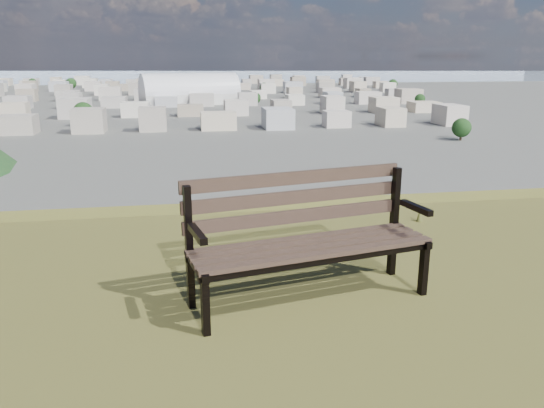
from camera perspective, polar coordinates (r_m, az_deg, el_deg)
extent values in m
cube|color=#4A342A|center=(4.19, 5.48, -5.44)|extent=(1.99, 0.50, 0.04)
cube|color=#4A342A|center=(4.31, 4.68, -4.85)|extent=(1.99, 0.50, 0.04)
cube|color=#4A342A|center=(4.42, 3.93, -4.29)|extent=(1.99, 0.50, 0.04)
cube|color=#4A342A|center=(4.53, 3.21, -3.76)|extent=(1.99, 0.50, 0.04)
cube|color=#4A342A|center=(4.55, 2.79, -1.29)|extent=(1.97, 0.45, 0.11)
cube|color=#4A342A|center=(4.53, 2.67, 0.76)|extent=(1.97, 0.45, 0.11)
cube|color=#4A342A|center=(4.52, 2.55, 2.83)|extent=(1.97, 0.45, 0.11)
cube|color=black|center=(3.97, -7.20, -10.65)|extent=(0.07, 0.08, 0.49)
cube|color=black|center=(4.29, -8.89, -4.74)|extent=(0.07, 0.08, 1.03)
cube|color=black|center=(4.08, -8.07, -6.66)|extent=(0.17, 0.56, 0.06)
cube|color=black|center=(3.93, -8.04, -3.18)|extent=(0.14, 0.40, 0.05)
cube|color=black|center=(4.75, 16.01, -6.61)|extent=(0.07, 0.08, 0.49)
cube|color=black|center=(5.02, 12.98, -1.92)|extent=(0.07, 0.08, 1.03)
cube|color=black|center=(4.84, 14.63, -3.39)|extent=(0.17, 0.56, 0.06)
cube|color=black|center=(4.72, 15.25, -0.38)|extent=(0.14, 0.40, 0.05)
cube|color=black|center=(4.20, 5.53, -6.13)|extent=(1.98, 0.45, 0.04)
cube|color=black|center=(4.56, 3.15, -4.31)|extent=(1.98, 0.45, 0.04)
cone|color=brown|center=(6.85, 15.61, -1.11)|extent=(0.08, 0.08, 0.18)
cube|color=silver|center=(318.37, -8.82, 11.13)|extent=(59.07, 35.88, 6.12)
cylinder|color=white|center=(318.16, -8.84, 11.68)|extent=(59.07, 35.88, 23.26)
cube|color=silver|center=(212.60, -25.84, 7.73)|extent=(11.00, 11.00, 7.00)
cube|color=#ACA194|center=(207.16, -19.41, 8.23)|extent=(11.00, 11.00, 7.00)
cube|color=beige|center=(204.41, -12.71, 8.64)|extent=(11.00, 11.00, 7.00)
cube|color=#B7B7BC|center=(204.47, -5.90, 8.94)|extent=(11.00, 11.00, 7.00)
cube|color=#BBAC98|center=(207.32, 0.81, 9.11)|extent=(11.00, 11.00, 7.00)
cube|color=tan|center=(212.85, 7.27, 9.16)|extent=(11.00, 11.00, 7.00)
cube|color=beige|center=(220.87, 13.33, 9.10)|extent=(11.00, 11.00, 7.00)
cube|color=#BAB2A9|center=(231.11, 18.90, 8.96)|extent=(11.00, 11.00, 7.00)
cube|color=beige|center=(263.71, -25.42, 9.02)|extent=(11.00, 11.00, 7.00)
cube|color=#B7B7BC|center=(258.24, -20.24, 9.45)|extent=(11.00, 11.00, 7.00)
cube|color=#BBAC98|center=(254.91, -14.87, 9.82)|extent=(11.00, 11.00, 7.00)
cube|color=tan|center=(253.82, -9.39, 10.10)|extent=(11.00, 11.00, 7.00)
cube|color=beige|center=(254.99, -3.90, 10.30)|extent=(11.00, 11.00, 7.00)
cube|color=#BAB2A9|center=(258.40, 1.49, 10.40)|extent=(11.00, 11.00, 7.00)
cube|color=silver|center=(263.96, 6.70, 10.41)|extent=(11.00, 11.00, 7.00)
cube|color=#ACA194|center=(271.53, 11.65, 10.34)|extent=(11.00, 11.00, 7.00)
cube|color=beige|center=(280.95, 16.31, 10.21)|extent=(11.00, 11.00, 7.00)
cube|color=tan|center=(314.93, -25.14, 9.89)|extent=(11.00, 11.00, 7.00)
cube|color=beige|center=(309.43, -20.80, 10.27)|extent=(11.00, 11.00, 7.00)
cube|color=#BAB2A9|center=(305.72, -16.32, 10.60)|extent=(11.00, 11.00, 7.00)
cube|color=silver|center=(303.86, -11.75, 10.86)|extent=(11.00, 11.00, 7.00)
cube|color=#ACA194|center=(303.90, -7.14, 11.07)|extent=(11.00, 11.00, 7.00)
cube|color=beige|center=(305.82, -2.56, 11.20)|extent=(11.00, 11.00, 7.00)
cube|color=#B7B7BC|center=(309.60, 1.94, 11.26)|extent=(11.00, 11.00, 7.00)
cube|color=#BBAC98|center=(315.16, 6.31, 11.25)|extent=(11.00, 11.00, 7.00)
cube|color=tan|center=(322.43, 10.50, 11.18)|extent=(11.00, 11.00, 7.00)
cube|color=beige|center=(331.27, 14.49, 11.07)|extent=(11.00, 11.00, 7.00)
cube|color=#ACA194|center=(366.20, -24.93, 10.52)|extent=(11.00, 11.00, 7.00)
cube|color=beige|center=(360.68, -21.20, 10.85)|extent=(11.00, 11.00, 7.00)
cube|color=#B7B7BC|center=(356.70, -17.36, 11.15)|extent=(11.00, 11.00, 7.00)
cube|color=#BBAC98|center=(354.30, -13.44, 11.40)|extent=(11.00, 11.00, 7.00)
cube|color=tan|center=(353.51, -9.48, 11.60)|extent=(11.00, 11.00, 7.00)
cube|color=beige|center=(354.36, -5.52, 11.75)|extent=(11.00, 11.00, 7.00)
cube|color=#BAB2A9|center=(356.82, -1.59, 11.84)|extent=(11.00, 11.00, 7.00)
cube|color=silver|center=(360.86, 2.27, 11.87)|extent=(11.00, 11.00, 7.00)
cube|color=#ACA194|center=(366.43, 6.03, 11.86)|extent=(11.00, 11.00, 7.00)
cube|color=beige|center=(373.47, 9.66, 11.80)|extent=(11.00, 11.00, 7.00)
cube|color=#B7B7BC|center=(381.88, 13.14, 11.69)|extent=(11.00, 11.00, 7.00)
cube|color=beige|center=(417.51, -24.78, 10.99)|extent=(11.00, 11.00, 7.00)
cube|color=#BAB2A9|center=(411.98, -21.50, 11.29)|extent=(11.00, 11.00, 7.00)
cube|color=silver|center=(407.79, -18.14, 11.56)|extent=(11.00, 11.00, 7.00)
cube|color=#ACA194|center=(404.98, -14.72, 11.79)|extent=(11.00, 11.00, 7.00)
cube|color=beige|center=(403.58, -11.26, 11.99)|extent=(11.00, 11.00, 7.00)
cube|color=#B7B7BC|center=(403.61, -7.77, 12.14)|extent=(11.00, 11.00, 7.00)
cube|color=#BBAC98|center=(405.06, -4.30, 12.25)|extent=(11.00, 11.00, 7.00)
cube|color=tan|center=(407.92, -0.87, 12.31)|extent=(11.00, 11.00, 7.00)
cube|color=beige|center=(412.16, 2.51, 12.33)|extent=(11.00, 11.00, 7.00)
cube|color=#BAB2A9|center=(417.74, 5.81, 12.32)|extent=(11.00, 11.00, 7.00)
cube|color=silver|center=(424.60, 9.02, 12.26)|extent=(11.00, 11.00, 7.00)
cube|color=#ACA194|center=(432.69, 12.10, 12.17)|extent=(11.00, 11.00, 7.00)
cube|color=#BBAC98|center=(468.84, -24.66, 11.36)|extent=(11.00, 11.00, 7.00)
cube|color=tan|center=(463.30, -21.74, 11.63)|extent=(11.00, 11.00, 7.00)
cube|color=beige|center=(458.95, -18.76, 11.88)|extent=(11.00, 11.00, 7.00)
cube|color=#BAB2A9|center=(455.83, -15.72, 12.10)|extent=(11.00, 11.00, 7.00)
cube|color=silver|center=(453.95, -12.64, 12.28)|extent=(11.00, 11.00, 7.00)
cube|color=#ACA194|center=(453.34, -9.54, 12.44)|extent=(11.00, 11.00, 7.00)
cube|color=beige|center=(454.00, -6.44, 12.56)|extent=(11.00, 11.00, 7.00)
cube|color=#B7B7BC|center=(455.92, -3.35, 12.64)|extent=(11.00, 11.00, 7.00)
cube|color=#BBAC98|center=(459.09, -0.30, 12.68)|extent=(11.00, 11.00, 7.00)
cube|color=tan|center=(463.49, 2.71, 12.69)|extent=(11.00, 11.00, 7.00)
cube|color=beige|center=(469.07, 5.65, 12.67)|extent=(11.00, 11.00, 7.00)
cube|color=#BAB2A9|center=(475.80, 8.51, 12.62)|extent=(11.00, 11.00, 7.00)
cube|color=silver|center=(483.62, 11.29, 12.54)|extent=(11.00, 11.00, 7.00)
cube|color=beige|center=(526.77, -27.12, 11.39)|extent=(11.00, 11.00, 7.00)
cube|color=#B7B7BC|center=(520.19, -24.56, 11.66)|extent=(11.00, 11.00, 7.00)
cube|color=#BBAC98|center=(514.64, -21.93, 11.91)|extent=(11.00, 11.00, 7.00)
cube|color=tan|center=(510.17, -19.24, 12.13)|extent=(11.00, 11.00, 7.00)
cube|color=beige|center=(506.79, -16.51, 12.34)|extent=(11.00, 11.00, 7.00)
cube|color=#BAB2A9|center=(504.53, -13.75, 12.52)|extent=(11.00, 11.00, 7.00)
cube|color=silver|center=(503.41, -10.96, 12.67)|extent=(11.00, 11.00, 7.00)
cube|color=#ACA194|center=(503.43, -8.16, 12.79)|extent=(11.00, 11.00, 7.00)
cube|color=beige|center=(504.60, -5.37, 12.88)|extent=(11.00, 11.00, 7.00)
cube|color=#B7B7BC|center=(506.90, -2.59, 12.94)|extent=(11.00, 11.00, 7.00)
cube|color=#BBAC98|center=(510.31, 0.16, 12.98)|extent=(11.00, 11.00, 7.00)
cube|color=tan|center=(514.83, 2.86, 12.98)|extent=(11.00, 11.00, 7.00)
cube|color=beige|center=(520.42, 5.51, 12.96)|extent=(11.00, 11.00, 7.00)
cube|color=#BAB2A9|center=(527.03, 8.10, 12.91)|extent=(11.00, 11.00, 7.00)
cube|color=silver|center=(534.65, 10.62, 12.84)|extent=(11.00, 11.00, 7.00)
cube|color=beige|center=(578.05, -26.82, 11.66)|extent=(11.00, 11.00, 7.00)
cube|color=#B7B7BC|center=(571.55, -24.48, 11.90)|extent=(11.00, 11.00, 7.00)
cube|color=#BBAC98|center=(566.00, -22.09, 12.13)|extent=(11.00, 11.00, 7.00)
cube|color=tan|center=(561.42, -19.65, 12.34)|extent=(11.00, 11.00, 7.00)
cube|color=beige|center=(557.84, -17.16, 12.53)|extent=(11.00, 11.00, 7.00)
cube|color=#BAB2A9|center=(555.27, -14.65, 12.70)|extent=(11.00, 11.00, 7.00)
cube|color=silver|center=(553.73, -12.12, 12.85)|extent=(11.00, 11.00, 7.00)
cube|color=#ACA194|center=(553.23, -9.57, 12.97)|extent=(11.00, 11.00, 7.00)
cube|color=beige|center=(553.77, -7.03, 13.07)|extent=(11.00, 11.00, 7.00)
cube|color=#B7B7BC|center=(555.35, -4.49, 13.15)|extent=(11.00, 11.00, 7.00)
cube|color=#BBAC98|center=(557.95, -1.97, 13.19)|extent=(11.00, 11.00, 7.00)
cube|color=tan|center=(561.57, 0.53, 13.22)|extent=(11.00, 11.00, 7.00)
cube|color=beige|center=(566.19, 2.99, 13.22)|extent=(11.00, 11.00, 7.00)
cube|color=#BAB2A9|center=(571.78, 5.40, 13.20)|extent=(11.00, 11.00, 7.00)
cube|color=silver|center=(578.31, 7.76, 13.15)|extent=(11.00, 11.00, 7.00)
cube|color=#ACA194|center=(585.75, 10.07, 13.09)|extent=(11.00, 11.00, 7.00)
cylinder|color=#362A1B|center=(187.98, 19.63, 6.78)|extent=(0.80, 0.80, 2.10)
sphere|color=black|center=(187.57, 19.72, 7.73)|extent=(6.30, 6.30, 6.30)
cylinder|color=#362A1B|center=(227.66, -19.53, 8.26)|extent=(0.80, 0.80, 2.70)
sphere|color=black|center=(227.24, -19.63, 9.28)|extent=(8.10, 8.10, 8.10)
cylinder|color=#362A1B|center=(312.46, 15.59, 10.28)|extent=(0.80, 0.80, 1.95)
sphere|color=black|center=(312.23, 15.63, 10.81)|extent=(5.85, 5.85, 5.85)
cylinder|color=#362A1B|center=(408.06, -0.86, 11.98)|extent=(0.80, 0.80, 2.25)
sphere|color=black|center=(407.86, -0.87, 12.45)|extent=(6.75, 6.75, 6.75)
cylinder|color=#362A1B|center=(472.01, -20.74, 11.53)|extent=(0.80, 0.80, 2.85)
sphere|color=black|center=(471.80, -20.79, 12.05)|extent=(8.55, 8.55, 8.55)
cylinder|color=#362A1B|center=(519.80, -24.31, 11.43)|extent=(0.80, 0.80, 2.40)
sphere|color=black|center=(519.63, -24.36, 11.82)|extent=(7.20, 7.20, 7.20)
cylinder|color=#362A1B|center=(306.52, -1.80, 10.75)|extent=(0.80, 0.80, 2.10)
sphere|color=black|center=(306.27, -1.80, 11.34)|extent=(6.30, 6.30, 6.30)
cylinder|color=#362A1B|center=(456.52, 12.84, 12.01)|extent=(0.80, 0.80, 2.55)
sphere|color=black|center=(456.33, 12.87, 12.49)|extent=(7.65, 7.65, 7.65)
cube|color=#9BB4C6|center=(903.13, -9.63, 13.69)|extent=(2400.00, 700.00, 0.12)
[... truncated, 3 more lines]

